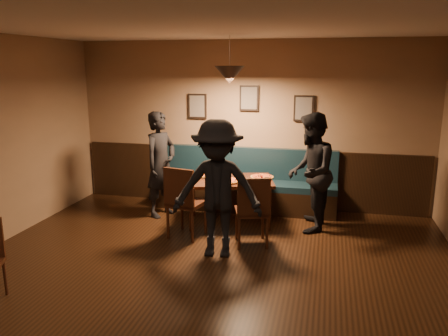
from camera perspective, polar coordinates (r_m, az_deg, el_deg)
name	(u,v)px	position (r m, az deg, el deg)	size (l,w,h in m)	color
floor	(187,306)	(4.72, -4.81, -17.26)	(7.00, 7.00, 0.00)	black
ceiling	(181,16)	(4.10, -5.59, 18.93)	(7.00, 7.00, 0.00)	silver
wall_back	(249,125)	(7.54, 3.26, 5.56)	(6.00, 6.00, 0.00)	#8C704F
wainscot	(248,177)	(7.68, 3.13, -1.14)	(5.88, 0.06, 1.00)	black
booth_bench	(245,181)	(7.42, 2.76, -1.64)	(3.00, 0.60, 1.00)	#0F232D
picture_left	(197,106)	(7.69, -3.44, 7.95)	(0.32, 0.04, 0.42)	black
picture_center	(249,98)	(7.47, 3.26, 8.96)	(0.32, 0.04, 0.42)	black
picture_right	(304,108)	(7.37, 10.21, 7.56)	(0.32, 0.04, 0.42)	black
pendant_lamp	(230,75)	(6.51, 0.72, 11.91)	(0.44, 0.44, 0.25)	black
dining_table	(229,201)	(6.81, 0.68, -4.30)	(1.30, 0.83, 0.70)	black
chair_near_left	(187,201)	(6.27, -4.83, -4.29)	(0.46, 0.46, 1.03)	#321F0E
chair_near_right	(252,210)	(5.99, 3.58, -5.40)	(0.43, 0.43, 0.97)	black
diner_left	(161,164)	(7.13, -8.13, 0.46)	(0.61, 0.40, 1.68)	black
diner_right	(310,172)	(6.54, 11.05, -0.56)	(0.84, 0.66, 1.74)	black
diner_front	(217,189)	(5.53, -0.87, -2.73)	(1.13, 0.65, 1.75)	black
pizza_a	(202,175)	(6.91, -2.79, -0.90)	(0.35, 0.35, 0.04)	orange
pizza_b	(227,181)	(6.55, 0.43, -1.66)	(0.36, 0.36, 0.04)	#C86825
pizza_c	(262,177)	(6.80, 4.90, -1.17)	(0.35, 0.35, 0.04)	gold
soda_glass	(267,182)	(6.30, 5.51, -1.84)	(0.07, 0.07, 0.14)	black
tabasco_bottle	(262,178)	(6.56, 4.88, -1.35)	(0.03, 0.03, 0.12)	#A5050F
napkin_a	(197,173)	(7.10, -3.45, -0.68)	(0.14, 0.14, 0.01)	#1B6533
napkin_b	(187,182)	(6.56, -4.81, -1.84)	(0.14, 0.14, 0.01)	#1D6D31
cutlery_set	(219,186)	(6.36, -0.62, -2.29)	(0.02, 0.20, 0.00)	silver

